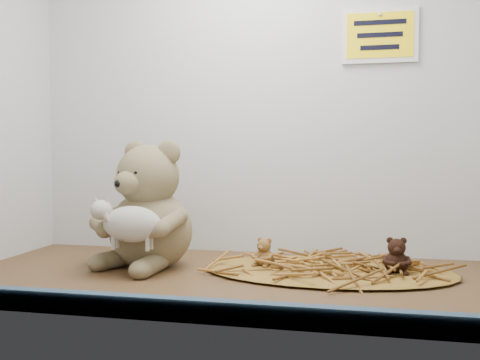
% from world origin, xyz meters
% --- Properties ---
extents(alcove_shell, '(1.20, 0.60, 0.90)m').
position_xyz_m(alcove_shell, '(0.00, 0.09, 0.45)').
color(alcove_shell, '#412A16').
rests_on(alcove_shell, ground).
extents(front_rail, '(1.19, 0.02, 0.04)m').
position_xyz_m(front_rail, '(0.00, -0.29, 0.02)').
color(front_rail, '#354A65').
rests_on(front_rail, shelf_floor).
extents(straw_bed, '(0.55, 0.32, 0.01)m').
position_xyz_m(straw_bed, '(0.19, 0.09, 0.01)').
color(straw_bed, brown).
rests_on(straw_bed, shelf_floor).
extents(main_teddy, '(0.31, 0.32, 0.29)m').
position_xyz_m(main_teddy, '(-0.22, 0.08, 0.15)').
color(main_teddy, '#837050').
rests_on(main_teddy, shelf_floor).
extents(toy_lamb, '(0.17, 0.10, 0.11)m').
position_xyz_m(toy_lamb, '(-0.22, -0.03, 0.11)').
color(toy_lamb, beige).
rests_on(toy_lamb, main_teddy).
extents(mini_teddy_tan, '(0.07, 0.07, 0.06)m').
position_xyz_m(mini_teddy_tan, '(0.05, 0.10, 0.04)').
color(mini_teddy_tan, brown).
rests_on(mini_teddy_tan, straw_bed).
extents(mini_teddy_brown, '(0.06, 0.07, 0.08)m').
position_xyz_m(mini_teddy_brown, '(0.33, 0.09, 0.05)').
color(mini_teddy_brown, black).
rests_on(mini_teddy_brown, straw_bed).
extents(wall_sign, '(0.16, 0.01, 0.11)m').
position_xyz_m(wall_sign, '(0.30, 0.29, 0.55)').
color(wall_sign, yellow).
rests_on(wall_sign, back_wall).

